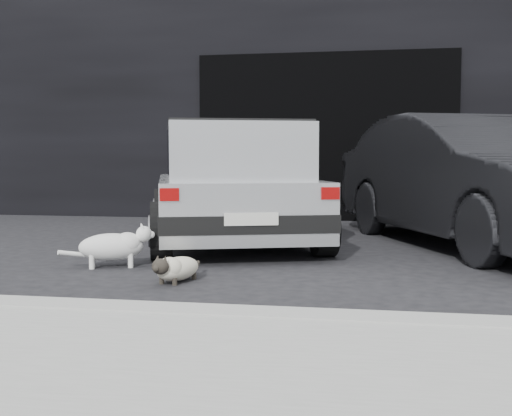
% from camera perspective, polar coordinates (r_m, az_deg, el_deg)
% --- Properties ---
extents(ground, '(80.00, 80.00, 0.00)m').
position_cam_1_polar(ground, '(6.36, -5.51, -4.32)').
color(ground, black).
rests_on(ground, ground).
extents(building_facade, '(34.00, 4.00, 5.00)m').
position_cam_1_polar(building_facade, '(12.17, 6.90, 11.62)').
color(building_facade, black).
rests_on(building_facade, ground).
extents(garage_opening, '(4.00, 0.10, 2.60)m').
position_cam_1_polar(garage_opening, '(10.07, 6.18, 6.29)').
color(garage_opening, black).
rests_on(garage_opening, ground).
extents(curb, '(18.00, 0.25, 0.12)m').
position_cam_1_polar(curb, '(3.63, -1.31, -9.95)').
color(curb, '#989993').
rests_on(curb, ground).
extents(sidewalk, '(18.00, 2.20, 0.11)m').
position_cam_1_polar(sidewalk, '(2.52, -6.95, -16.65)').
color(sidewalk, '#989993').
rests_on(sidewalk, ground).
extents(silver_hatchback, '(2.70, 3.99, 1.35)m').
position_cam_1_polar(silver_hatchback, '(7.37, -2.23, 2.65)').
color(silver_hatchback, silver).
rests_on(silver_hatchback, ground).
extents(second_car, '(3.08, 4.67, 1.45)m').
position_cam_1_polar(second_car, '(7.37, 18.95, 2.34)').
color(second_car, black).
rests_on(second_car, ground).
extents(cat_siamese, '(0.36, 0.69, 0.24)m').
position_cam_1_polar(cat_siamese, '(5.04, -7.22, -5.36)').
color(cat_siamese, beige).
rests_on(cat_siamese, ground).
extents(cat_white, '(0.78, 0.47, 0.39)m').
position_cam_1_polar(cat_white, '(5.84, -12.37, -3.29)').
color(cat_white, silver).
rests_on(cat_white, ground).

